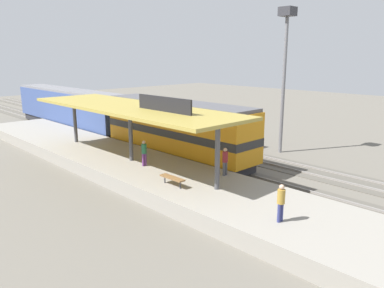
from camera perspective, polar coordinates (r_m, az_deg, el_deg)
ground_plane at (r=30.83m, az=1.02°, el=-1.79°), size 120.00×120.00×0.00m
track_near at (r=29.49m, az=-1.73°, el=-2.43°), size 3.20×110.00×0.16m
track_far at (r=32.66m, az=4.25°, el=-0.91°), size 3.20×110.00×0.16m
platform at (r=26.63m, az=-9.09°, el=-3.39°), size 6.00×44.00×0.90m
station_canopy at (r=25.69m, az=-9.30°, el=5.33°), size 5.20×18.00×4.70m
platform_bench at (r=21.07m, az=-3.00°, el=-5.17°), size 0.44×1.70×0.50m
locomotive at (r=29.30m, az=-2.41°, el=2.24°), size 2.93×14.43×4.44m
passenger_carriage_single at (r=44.25m, az=-18.16°, el=5.21°), size 2.90×20.00×4.24m
freight_car at (r=35.73m, az=-1.74°, el=3.53°), size 2.80×12.00×3.54m
light_mast at (r=31.85m, az=13.97°, el=13.59°), size 1.10×1.10×11.70m
person_waiting at (r=24.85m, az=-7.26°, el=-1.17°), size 0.34×0.34×1.71m
person_walking at (r=16.92m, az=13.32°, el=-8.40°), size 0.34×0.34×1.71m
person_boarding at (r=22.77m, az=5.03°, el=-2.45°), size 0.34×0.34×1.71m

